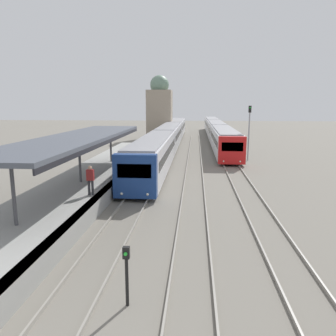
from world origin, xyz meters
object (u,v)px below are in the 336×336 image
train_far (216,130)px  person_on_platform (90,179)px  signal_post_near (127,270)px  train_near (169,135)px  signal_mast_far (249,127)px

train_far → person_on_platform: bearing=-103.3°
train_far → signal_post_near: 47.86m
train_near → signal_mast_far: size_ratio=9.06×
train_far → signal_mast_far: size_ratio=8.68×
person_on_platform → signal_mast_far: 21.24m
signal_post_near → train_far: bearing=83.5°
person_on_platform → train_far: bearing=76.7°
train_near → signal_post_near: (1.68, -36.41, -0.55)m
train_near → train_far: bearing=57.4°
person_on_platform → train_near: size_ratio=0.03×
signal_post_near → train_near: bearing=92.6°
person_on_platform → signal_post_near: 9.37m
train_far → signal_post_near: train_far is taller
train_near → person_on_platform: bearing=-94.4°
person_on_platform → signal_mast_far: (11.34, 17.87, 1.71)m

